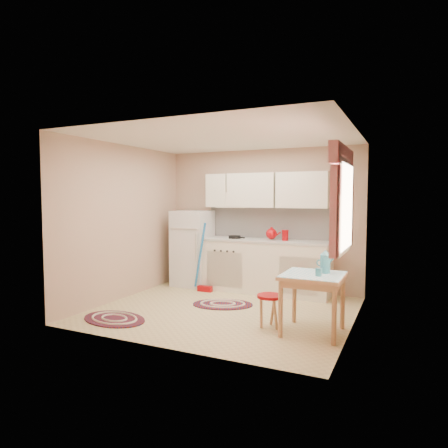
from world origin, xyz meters
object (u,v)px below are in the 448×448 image
at_px(base_cabinets, 264,267).
at_px(stool, 270,311).
at_px(fridge, 192,248).
at_px(table, 313,304).

xyz_separation_m(base_cabinets, stool, (0.68, -1.75, -0.23)).
xyz_separation_m(fridge, table, (2.62, -1.67, -0.34)).
bearing_deg(stool, base_cabinets, 111.42).
xyz_separation_m(base_cabinets, table, (1.22, -1.72, -0.08)).
relative_size(fridge, table, 1.94).
bearing_deg(fridge, base_cabinets, 2.04).
xyz_separation_m(fridge, stool, (2.09, -1.70, -0.49)).
height_order(table, stool, table).
bearing_deg(fridge, stool, -39.12).
height_order(base_cabinets, stool, base_cabinets).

